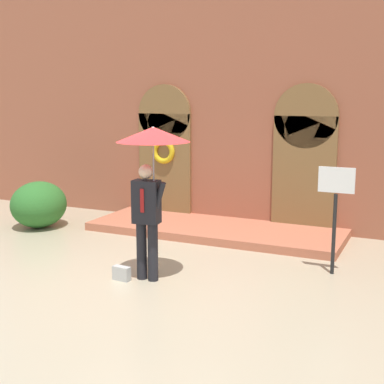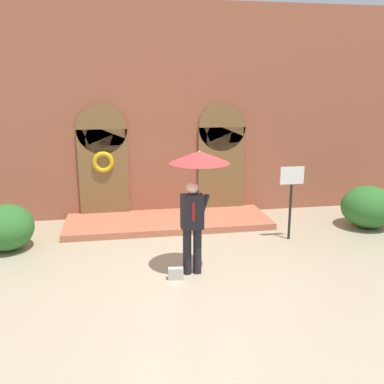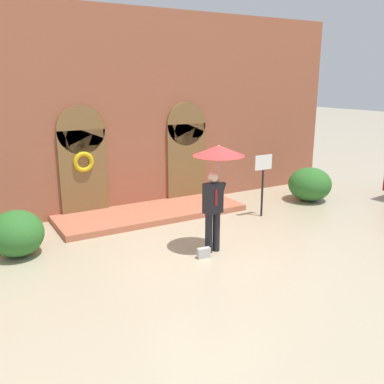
{
  "view_description": "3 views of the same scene",
  "coord_description": "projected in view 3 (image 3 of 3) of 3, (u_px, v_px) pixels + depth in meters",
  "views": [
    {
      "loc": [
        4.02,
        -6.86,
        2.83
      ],
      "look_at": [
        0.03,
        1.85,
        1.07
      ],
      "focal_mm": 50.0,
      "sensor_mm": 36.0,
      "label": 1
    },
    {
      "loc": [
        -1.22,
        -7.42,
        3.5
      ],
      "look_at": [
        0.3,
        1.24,
        1.3
      ],
      "focal_mm": 40.0,
      "sensor_mm": 36.0,
      "label": 2
    },
    {
      "loc": [
        -4.69,
        -7.4,
        3.71
      ],
      "look_at": [
        0.32,
        1.34,
        1.04
      ],
      "focal_mm": 40.0,
      "sensor_mm": 36.0,
      "label": 3
    }
  ],
  "objects": [
    {
      "name": "shrub_right",
      "position": [
        310.0,
        184.0,
        13.34
      ],
      "size": [
        1.33,
        1.32,
        1.05
      ],
      "primitive_type": "ellipsoid",
      "color": "#2D6B28",
      "rests_on": "ground"
    },
    {
      "name": "handbag",
      "position": [
        204.0,
        253.0,
        9.13
      ],
      "size": [
        0.29,
        0.15,
        0.22
      ],
      "primitive_type": "cube",
      "rotation": [
        0.0,
        0.0,
        -0.1
      ],
      "color": "#B7B7B2",
      "rests_on": "ground"
    },
    {
      "name": "ground_plane",
      "position": [
        210.0,
        253.0,
        9.41
      ],
      "size": [
        80.0,
        80.0,
        0.0
      ],
      "primitive_type": "plane",
      "color": "tan"
    },
    {
      "name": "building_facade",
      "position": [
        133.0,
        116.0,
        12.2
      ],
      "size": [
        14.0,
        2.3,
        5.6
      ],
      "color": "#9E563D",
      "rests_on": "ground"
    },
    {
      "name": "person_with_umbrella",
      "position": [
        217.0,
        166.0,
        9.05
      ],
      "size": [
        1.1,
        1.1,
        2.36
      ],
      "color": "black",
      "rests_on": "ground"
    },
    {
      "name": "shrub_left",
      "position": [
        17.0,
        233.0,
        9.18
      ],
      "size": [
        1.13,
        1.26,
        0.99
      ],
      "primitive_type": "ellipsoid",
      "color": "#2D6B28",
      "rests_on": "ground"
    },
    {
      "name": "sign_post",
      "position": [
        263.0,
        175.0,
        11.65
      ],
      "size": [
        0.56,
        0.06,
        1.72
      ],
      "color": "black",
      "rests_on": "ground"
    }
  ]
}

